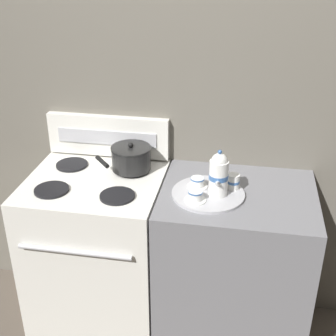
{
  "coord_description": "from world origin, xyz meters",
  "views": [
    {
      "loc": [
        0.36,
        -1.97,
        2.05
      ],
      "look_at": [
        -0.01,
        0.05,
        1.01
      ],
      "focal_mm": 50.0,
      "sensor_mm": 36.0,
      "label": 1
    }
  ],
  "objects_px": {
    "saucepan": "(131,158)",
    "creamer_jug": "(233,181)",
    "stove": "(99,254)",
    "serving_tray": "(208,194)",
    "teapot": "(219,174)",
    "teacup_right": "(197,182)",
    "teacup_left": "(195,196)"
  },
  "relations": [
    {
      "from": "saucepan",
      "to": "creamer_jug",
      "type": "xyz_separation_m",
      "value": [
        0.54,
        -0.12,
        -0.02
      ]
    },
    {
      "from": "teacup_right",
      "to": "creamer_jug",
      "type": "height_order",
      "value": "creamer_jug"
    },
    {
      "from": "saucepan",
      "to": "teacup_right",
      "type": "relative_size",
      "value": 2.7
    },
    {
      "from": "teapot",
      "to": "teacup_left",
      "type": "bearing_deg",
      "value": -142.22
    },
    {
      "from": "saucepan",
      "to": "creamer_jug",
      "type": "distance_m",
      "value": 0.55
    },
    {
      "from": "stove",
      "to": "teapot",
      "type": "relative_size",
      "value": 4.1
    },
    {
      "from": "stove",
      "to": "teacup_right",
      "type": "height_order",
      "value": "teacup_right"
    },
    {
      "from": "stove",
      "to": "teapot",
      "type": "xyz_separation_m",
      "value": [
        0.63,
        -0.05,
        0.58
      ]
    },
    {
      "from": "teacup_left",
      "to": "creamer_jug",
      "type": "relative_size",
      "value": 1.36
    },
    {
      "from": "teapot",
      "to": "teacup_right",
      "type": "distance_m",
      "value": 0.14
    },
    {
      "from": "stove",
      "to": "teacup_left",
      "type": "distance_m",
      "value": 0.74
    },
    {
      "from": "serving_tray",
      "to": "teacup_right",
      "type": "xyz_separation_m",
      "value": [
        -0.06,
        0.05,
        0.03
      ]
    },
    {
      "from": "teacup_right",
      "to": "saucepan",
      "type": "bearing_deg",
      "value": 159.98
    },
    {
      "from": "stove",
      "to": "serving_tray",
      "type": "distance_m",
      "value": 0.75
    },
    {
      "from": "teacup_left",
      "to": "serving_tray",
      "type": "bearing_deg",
      "value": 58.63
    },
    {
      "from": "serving_tray",
      "to": "teapot",
      "type": "distance_m",
      "value": 0.12
    },
    {
      "from": "saucepan",
      "to": "teacup_left",
      "type": "relative_size",
      "value": 2.7
    },
    {
      "from": "teacup_left",
      "to": "teapot",
      "type": "bearing_deg",
      "value": 37.78
    },
    {
      "from": "saucepan",
      "to": "creamer_jug",
      "type": "bearing_deg",
      "value": -12.55
    },
    {
      "from": "teapot",
      "to": "stove",
      "type": "bearing_deg",
      "value": 175.1
    },
    {
      "from": "teapot",
      "to": "saucepan",
      "type": "bearing_deg",
      "value": 157.72
    },
    {
      "from": "stove",
      "to": "serving_tray",
      "type": "xyz_separation_m",
      "value": [
        0.58,
        -0.04,
        0.47
      ]
    },
    {
      "from": "saucepan",
      "to": "serving_tray",
      "type": "height_order",
      "value": "saucepan"
    },
    {
      "from": "stove",
      "to": "saucepan",
      "type": "relative_size",
      "value": 3.44
    },
    {
      "from": "serving_tray",
      "to": "teacup_right",
      "type": "bearing_deg",
      "value": 139.37
    },
    {
      "from": "saucepan",
      "to": "serving_tray",
      "type": "relative_size",
      "value": 0.79
    },
    {
      "from": "teacup_right",
      "to": "creamer_jug",
      "type": "bearing_deg",
      "value": 4.5
    },
    {
      "from": "stove",
      "to": "serving_tray",
      "type": "height_order",
      "value": "serving_tray"
    },
    {
      "from": "creamer_jug",
      "to": "teapot",
      "type": "bearing_deg",
      "value": -133.36
    },
    {
      "from": "stove",
      "to": "teacup_right",
      "type": "bearing_deg",
      "value": 0.51
    },
    {
      "from": "serving_tray",
      "to": "teacup_right",
      "type": "relative_size",
      "value": 3.43
    },
    {
      "from": "serving_tray",
      "to": "teacup_left",
      "type": "bearing_deg",
      "value": -121.37
    }
  ]
}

